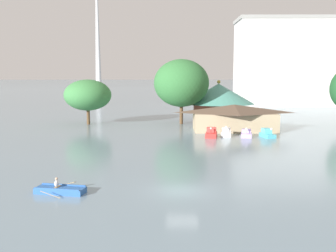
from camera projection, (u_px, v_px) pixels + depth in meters
The scene contains 12 objects.
ground_plane at pixel (182, 191), 30.25m from camera, with size 2000.00×2000.00×0.00m, color gray.
rowboat_with_rower at pixel (60, 190), 29.65m from camera, with size 3.99×3.13×1.22m.
pedal_boat_red at pixel (211, 133), 56.65m from camera, with size 2.00×2.76×1.62m.
pedal_boat_white at pixel (226, 133), 57.46m from camera, with size 1.82×2.46×1.70m.
pedal_boat_lavender at pixel (246, 134), 56.76m from camera, with size 1.95×2.58×1.54m.
pedal_boat_cyan at pixel (267, 134), 56.74m from camera, with size 1.93×3.11×1.57m.
boathouse at pixel (234, 117), 63.58m from camera, with size 14.26×8.04×4.30m.
green_roof_pavilion at pixel (218, 99), 76.45m from camera, with size 14.02×14.02×8.17m.
shoreline_tree_tall_left at pixel (88, 95), 71.36m from camera, with size 8.69×8.69×8.31m.
shoreline_tree_mid at pixel (181, 83), 71.86m from camera, with size 10.26×10.26×12.06m.
background_building_block at pixel (300, 62), 116.51m from camera, with size 38.58×14.18×26.03m.
distant_broadcast_tower at pixel (97, 13), 342.69m from camera, with size 7.30×7.30×148.13m.
Camera 1 is at (-0.89, -29.35, 8.92)m, focal length 41.33 mm.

